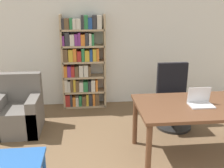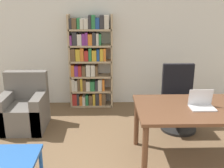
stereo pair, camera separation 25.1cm
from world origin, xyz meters
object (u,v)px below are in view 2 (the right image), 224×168
side_table_blue (10,163)px  bookshelf (89,63)px  armchair (24,110)px  desk (198,114)px  laptop (202,104)px  office_chair (179,101)px

side_table_blue → bookshelf: 2.77m
side_table_blue → armchair: (-0.36, 1.68, -0.10)m
desk → laptop: 0.15m
armchair → bookshelf: size_ratio=0.50×
laptop → side_table_blue: bearing=-164.4°
desk → bookshelf: size_ratio=0.86×
desk → armchair: (-2.54, 1.04, -0.37)m
laptop → office_chair: (0.01, 1.00, -0.34)m
office_chair → armchair: size_ratio=1.16×
desk → bookshelf: 2.51m
office_chair → bookshelf: bearing=146.2°
side_table_blue → armchair: size_ratio=0.63×
armchair → side_table_blue: bearing=-78.0°
office_chair → side_table_blue: size_ratio=1.84×
office_chair → armchair: office_chair is taller
desk → office_chair: (0.03, 0.98, -0.20)m
office_chair → side_table_blue: bearing=-143.8°
laptop → bookshelf: size_ratio=0.17×
side_table_blue → armchair: armchair is taller
office_chair → armchair: 2.57m
side_table_blue → bookshelf: (0.68, 2.64, 0.49)m
side_table_blue → armchair: bearing=102.0°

